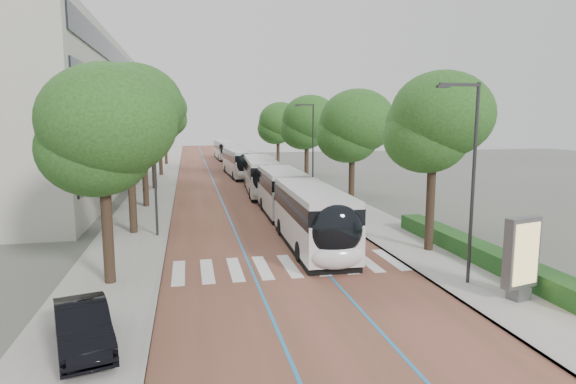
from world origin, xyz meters
The scene contains 23 objects.
ground centered at (0.00, 0.00, 0.00)m, with size 160.00×160.00×0.00m, color #51544C.
road centered at (0.00, 40.00, 0.01)m, with size 11.00×140.00×0.02m, color brown.
sidewalk_left centered at (-7.50, 40.00, 0.06)m, with size 4.00×140.00×0.12m, color gray.
sidewalk_right centered at (7.50, 40.00, 0.06)m, with size 4.00×140.00×0.12m, color gray.
kerb_left centered at (-5.60, 40.00, 0.06)m, with size 0.20×140.00×0.14m, color gray.
kerb_right centered at (5.60, 40.00, 0.06)m, with size 0.20×140.00×0.14m, color gray.
zebra_crossing centered at (0.20, 1.00, 0.03)m, with size 10.55×3.60×0.01m.
lane_line_left centered at (-1.60, 40.00, 0.02)m, with size 0.12×126.00×0.01m, color #2377B3.
lane_line_right centered at (1.60, 40.00, 0.02)m, with size 0.12×126.00×0.01m, color #2377B3.
office_building centered at (-19.47, 28.00, 7.00)m, with size 18.11×40.00×14.00m.
hedge centered at (9.10, 0.00, 0.52)m, with size 1.20×14.00×0.80m, color #164018.
streetlight_near centered at (6.62, -3.00, 4.82)m, with size 1.82×0.20×8.00m.
streetlight_far centered at (6.62, 22.00, 4.82)m, with size 1.82×0.20×8.00m.
lamp_post_left centered at (-6.10, 8.00, 4.12)m, with size 0.14×0.14×8.00m, color #2B2B2E.
trees_left centered at (-7.50, 27.30, 6.65)m, with size 6.08×60.64×10.07m.
trees_right centered at (7.70, 24.11, 6.12)m, with size 5.76×47.39×8.63m.
lead_bus centered at (2.09, 7.65, 1.63)m, with size 2.93×18.45×3.20m.
bus_queued_0 centered at (2.25, 23.45, 1.62)m, with size 3.30×12.53×3.20m.
bus_queued_1 centered at (1.73, 37.15, 1.62)m, with size 3.05×12.49×3.20m.
bus_queued_2 centered at (2.06, 49.90, 1.62)m, with size 3.01×12.49×3.20m.
bus_queued_3 centered at (1.82, 63.04, 1.62)m, with size 2.85×12.46×3.20m.
ad_panel centered at (7.59, -5.06, 1.74)m, with size 1.54×0.75×3.08m.
parked_car centered at (-7.36, -5.91, 0.79)m, with size 1.42×4.07×1.34m, color black.
Camera 1 is at (-4.23, -19.98, 6.68)m, focal length 30.00 mm.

